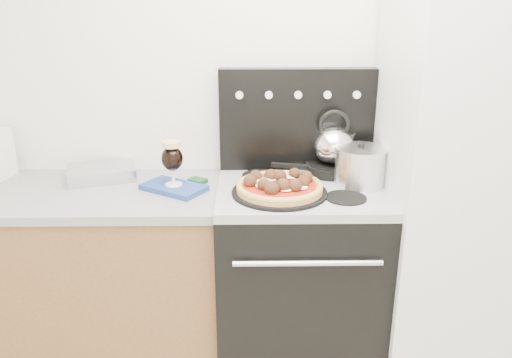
{
  "coord_description": "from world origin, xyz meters",
  "views": [
    {
      "loc": [
        -0.16,
        -0.96,
        1.72
      ],
      "look_at": [
        -0.13,
        1.05,
        1.0
      ],
      "focal_mm": 35.0,
      "sensor_mm": 36.0,
      "label": 1
    }
  ],
  "objects_px": {
    "beer_glass": "(172,163)",
    "skillet": "(332,168)",
    "fridge": "(455,181)",
    "pizza": "(280,185)",
    "oven_mitt": "(174,188)",
    "pizza_pan": "(279,192)",
    "stove_body": "(298,278)",
    "base_cabinet": "(73,279)",
    "tea_kettle": "(333,142)",
    "stock_pot": "(360,167)"
  },
  "relations": [
    {
      "from": "stove_body",
      "to": "tea_kettle",
      "type": "bearing_deg",
      "value": 47.34
    },
    {
      "from": "pizza_pan",
      "to": "skillet",
      "type": "relative_size",
      "value": 1.61
    },
    {
      "from": "fridge",
      "to": "beer_glass",
      "type": "distance_m",
      "value": 1.29
    },
    {
      "from": "fridge",
      "to": "beer_glass",
      "type": "bearing_deg",
      "value": 178.26
    },
    {
      "from": "base_cabinet",
      "to": "beer_glass",
      "type": "bearing_deg",
      "value": -1.22
    },
    {
      "from": "fridge",
      "to": "tea_kettle",
      "type": "relative_size",
      "value": 8.46
    },
    {
      "from": "base_cabinet",
      "to": "fridge",
      "type": "distance_m",
      "value": 1.88
    },
    {
      "from": "tea_kettle",
      "to": "stock_pot",
      "type": "relative_size",
      "value": 0.99
    },
    {
      "from": "base_cabinet",
      "to": "fridge",
      "type": "xyz_separation_m",
      "value": [
        1.8,
        -0.05,
        0.52
      ]
    },
    {
      "from": "beer_glass",
      "to": "pizza_pan",
      "type": "distance_m",
      "value": 0.5
    },
    {
      "from": "stove_body",
      "to": "stock_pot",
      "type": "height_order",
      "value": "stock_pot"
    },
    {
      "from": "oven_mitt",
      "to": "pizza_pan",
      "type": "distance_m",
      "value": 0.49
    },
    {
      "from": "fridge",
      "to": "beer_glass",
      "type": "xyz_separation_m",
      "value": [
        -1.28,
        0.04,
        0.08
      ]
    },
    {
      "from": "stove_body",
      "to": "oven_mitt",
      "type": "xyz_separation_m",
      "value": [
        -0.58,
        0.01,
        0.47
      ]
    },
    {
      "from": "base_cabinet",
      "to": "beer_glass",
      "type": "height_order",
      "value": "beer_glass"
    },
    {
      "from": "stove_body",
      "to": "stock_pot",
      "type": "xyz_separation_m",
      "value": [
        0.27,
        0.03,
        0.56
      ]
    },
    {
      "from": "base_cabinet",
      "to": "beer_glass",
      "type": "distance_m",
      "value": 0.8
    },
    {
      "from": "beer_glass",
      "to": "skillet",
      "type": "bearing_deg",
      "value": 12.97
    },
    {
      "from": "base_cabinet",
      "to": "pizza",
      "type": "xyz_separation_m",
      "value": [
        1.0,
        -0.12,
        0.53
      ]
    },
    {
      "from": "pizza_pan",
      "to": "skillet",
      "type": "xyz_separation_m",
      "value": [
        0.28,
        0.28,
        0.02
      ]
    },
    {
      "from": "tea_kettle",
      "to": "skillet",
      "type": "bearing_deg",
      "value": 0.0
    },
    {
      "from": "fridge",
      "to": "stove_body",
      "type": "bearing_deg",
      "value": 177.95
    },
    {
      "from": "base_cabinet",
      "to": "stove_body",
      "type": "height_order",
      "value": "stove_body"
    },
    {
      "from": "beer_glass",
      "to": "tea_kettle",
      "type": "bearing_deg",
      "value": 12.97
    },
    {
      "from": "fridge",
      "to": "stock_pot",
      "type": "distance_m",
      "value": 0.43
    },
    {
      "from": "beer_glass",
      "to": "tea_kettle",
      "type": "relative_size",
      "value": 0.94
    },
    {
      "from": "oven_mitt",
      "to": "stove_body",
      "type": "bearing_deg",
      "value": -1.37
    },
    {
      "from": "base_cabinet",
      "to": "stove_body",
      "type": "relative_size",
      "value": 1.65
    },
    {
      "from": "fridge",
      "to": "pizza_pan",
      "type": "bearing_deg",
      "value": -175.31
    },
    {
      "from": "pizza",
      "to": "skillet",
      "type": "xyz_separation_m",
      "value": [
        0.28,
        0.28,
        -0.02
      ]
    },
    {
      "from": "base_cabinet",
      "to": "skillet",
      "type": "bearing_deg",
      "value": 7.26
    },
    {
      "from": "pizza",
      "to": "skillet",
      "type": "relative_size",
      "value": 1.45
    },
    {
      "from": "beer_glass",
      "to": "skillet",
      "type": "xyz_separation_m",
      "value": [
        0.76,
        0.17,
        -0.09
      ]
    },
    {
      "from": "oven_mitt",
      "to": "beer_glass",
      "type": "height_order",
      "value": "beer_glass"
    },
    {
      "from": "base_cabinet",
      "to": "stock_pot",
      "type": "distance_m",
      "value": 1.49
    },
    {
      "from": "stove_body",
      "to": "skillet",
      "type": "xyz_separation_m",
      "value": [
        0.17,
        0.19,
        0.5
      ]
    },
    {
      "from": "pizza",
      "to": "stock_pot",
      "type": "xyz_separation_m",
      "value": [
        0.38,
        0.12,
        0.04
      ]
    },
    {
      "from": "oven_mitt",
      "to": "pizza",
      "type": "height_order",
      "value": "pizza"
    },
    {
      "from": "beer_glass",
      "to": "tea_kettle",
      "type": "distance_m",
      "value": 0.78
    },
    {
      "from": "stove_body",
      "to": "tea_kettle",
      "type": "xyz_separation_m",
      "value": [
        0.17,
        0.19,
        0.64
      ]
    },
    {
      "from": "oven_mitt",
      "to": "stock_pot",
      "type": "bearing_deg",
      "value": 0.81
    },
    {
      "from": "pizza",
      "to": "oven_mitt",
      "type": "bearing_deg",
      "value": 167.68
    },
    {
      "from": "base_cabinet",
      "to": "pizza",
      "type": "height_order",
      "value": "pizza"
    },
    {
      "from": "fridge",
      "to": "pizza",
      "type": "relative_size",
      "value": 5.02
    },
    {
      "from": "pizza_pan",
      "to": "pizza",
      "type": "xyz_separation_m",
      "value": [
        -0.0,
        0.0,
        0.03
      ]
    },
    {
      "from": "base_cabinet",
      "to": "tea_kettle",
      "type": "xyz_separation_m",
      "value": [
        1.28,
        0.16,
        0.65
      ]
    },
    {
      "from": "fridge",
      "to": "pizza",
      "type": "height_order",
      "value": "fridge"
    },
    {
      "from": "pizza",
      "to": "tea_kettle",
      "type": "relative_size",
      "value": 1.68
    },
    {
      "from": "stove_body",
      "to": "beer_glass",
      "type": "bearing_deg",
      "value": 178.63
    },
    {
      "from": "pizza",
      "to": "beer_glass",
      "type": "bearing_deg",
      "value": 167.68
    }
  ]
}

